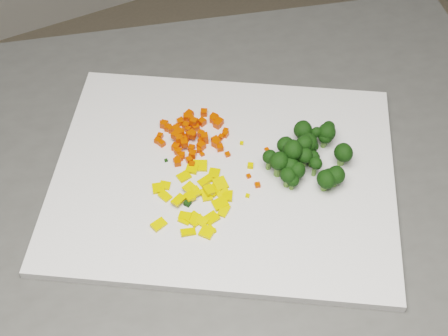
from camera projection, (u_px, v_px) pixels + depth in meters
name	position (u px, v px, depth m)	size (l,w,h in m)	color
counter_block	(196.00, 320.00, 1.27)	(1.09, 0.77, 0.90)	#454542
cutting_board	(224.00, 175.00, 0.92)	(0.50, 0.39, 0.01)	silver
carrot_pile	(192.00, 132.00, 0.95)	(0.11, 0.11, 0.03)	red
pepper_pile	(193.00, 197.00, 0.88)	(0.13, 0.13, 0.02)	gold
broccoli_pile	(306.00, 145.00, 0.91)	(0.13, 0.13, 0.06)	black
carrot_cube_0	(202.00, 141.00, 0.95)	(0.01, 0.01, 0.01)	red
carrot_cube_1	(215.00, 122.00, 0.97)	(0.01, 0.01, 0.01)	red
carrot_cube_2	(218.00, 124.00, 0.97)	(0.01, 0.01, 0.01)	red
carrot_cube_3	(221.00, 137.00, 0.96)	(0.01, 0.01, 0.01)	red
carrot_cube_4	(189.00, 114.00, 0.98)	(0.01, 0.01, 0.01)	red
carrot_cube_5	(163.00, 124.00, 0.97)	(0.01, 0.01, 0.01)	red
carrot_cube_6	(188.00, 129.00, 0.97)	(0.01, 0.01, 0.01)	red
carrot_cube_7	(220.00, 125.00, 0.97)	(0.01, 0.01, 0.01)	red
carrot_cube_8	(160.00, 136.00, 0.96)	(0.01, 0.01, 0.01)	red
carrot_cube_9	(213.00, 119.00, 0.98)	(0.01, 0.01, 0.01)	red
carrot_cube_10	(195.00, 126.00, 0.97)	(0.01, 0.01, 0.01)	red
carrot_cube_11	(180.00, 132.00, 0.95)	(0.01, 0.01, 0.01)	red
carrot_cube_12	(192.00, 165.00, 0.92)	(0.01, 0.01, 0.01)	red
carrot_cube_13	(190.00, 118.00, 0.98)	(0.01, 0.01, 0.01)	red
carrot_cube_14	(176.00, 149.00, 0.94)	(0.01, 0.01, 0.01)	red
carrot_cube_15	(186.00, 126.00, 0.97)	(0.01, 0.01, 0.01)	red
carrot_cube_16	(176.00, 147.00, 0.94)	(0.01, 0.01, 0.01)	red
carrot_cube_17	(176.00, 129.00, 0.96)	(0.01, 0.01, 0.01)	red
carrot_cube_18	(216.00, 140.00, 0.95)	(0.01, 0.01, 0.01)	red
carrot_cube_19	(194.00, 122.00, 0.96)	(0.01, 0.01, 0.01)	red
carrot_cube_20	(189.00, 160.00, 0.93)	(0.01, 0.01, 0.01)	red
carrot_cube_21	(168.00, 128.00, 0.97)	(0.01, 0.01, 0.01)	red
carrot_cube_22	(202.00, 138.00, 0.95)	(0.01, 0.01, 0.01)	red
carrot_cube_23	(178.00, 151.00, 0.94)	(0.01, 0.01, 0.01)	red
carrot_cube_24	(187.00, 117.00, 0.98)	(0.01, 0.01, 0.01)	red
carrot_cube_25	(202.00, 134.00, 0.96)	(0.01, 0.01, 0.01)	red
carrot_cube_26	(170.00, 129.00, 0.96)	(0.01, 0.01, 0.01)	red
carrot_cube_27	(189.00, 134.00, 0.95)	(0.01, 0.01, 0.01)	red
carrot_cube_28	(206.00, 141.00, 0.95)	(0.01, 0.01, 0.01)	red
carrot_cube_29	(184.00, 143.00, 0.93)	(0.01, 0.01, 0.01)	red
carrot_cube_30	(220.00, 121.00, 0.98)	(0.01, 0.01, 0.01)	red
carrot_cube_31	(216.00, 143.00, 0.95)	(0.01, 0.01, 0.01)	red
carrot_cube_32	(178.00, 126.00, 0.97)	(0.01, 0.01, 0.01)	red
carrot_cube_33	(181.00, 158.00, 0.93)	(0.01, 0.01, 0.01)	red
carrot_cube_34	(226.00, 131.00, 0.96)	(0.01, 0.01, 0.01)	red
carrot_cube_35	(216.00, 118.00, 0.98)	(0.01, 0.01, 0.01)	red
carrot_cube_36	(196.00, 127.00, 0.97)	(0.01, 0.01, 0.01)	red
carrot_cube_37	(164.00, 124.00, 0.97)	(0.01, 0.01, 0.01)	red
carrot_cube_38	(204.00, 113.00, 0.99)	(0.01, 0.01, 0.01)	red
carrot_cube_39	(186.00, 138.00, 0.95)	(0.01, 0.01, 0.01)	red
carrot_cube_40	(177.00, 160.00, 0.93)	(0.01, 0.01, 0.01)	red
carrot_cube_41	(191.00, 148.00, 0.94)	(0.01, 0.01, 0.01)	red
carrot_cube_42	(177.00, 162.00, 0.92)	(0.01, 0.01, 0.01)	red
carrot_cube_43	(202.00, 122.00, 0.97)	(0.01, 0.01, 0.01)	red
carrot_cube_44	(182.00, 132.00, 0.95)	(0.01, 0.01, 0.01)	red
carrot_cube_45	(204.00, 137.00, 0.94)	(0.01, 0.01, 0.01)	red
carrot_cube_46	(203.00, 141.00, 0.95)	(0.01, 0.01, 0.01)	red
carrot_cube_47	(182.00, 155.00, 0.93)	(0.01, 0.01, 0.01)	red
carrot_cube_48	(193.00, 135.00, 0.95)	(0.01, 0.01, 0.01)	red
carrot_cube_49	(180.00, 122.00, 0.97)	(0.01, 0.01, 0.01)	red
carrot_cube_50	(192.00, 133.00, 0.95)	(0.01, 0.01, 0.01)	red
carrot_cube_51	(181.00, 120.00, 0.98)	(0.01, 0.01, 0.01)	red
carrot_cube_52	(162.00, 143.00, 0.95)	(0.01, 0.01, 0.01)	red
carrot_cube_53	(201.00, 133.00, 0.95)	(0.01, 0.01, 0.01)	red
carrot_cube_54	(179.00, 154.00, 0.93)	(0.01, 0.01, 0.01)	red
carrot_cube_55	(200.00, 150.00, 0.94)	(0.01, 0.01, 0.01)	red
carrot_cube_56	(220.00, 148.00, 0.94)	(0.01, 0.01, 0.01)	red
carrot_cube_57	(219.00, 122.00, 0.97)	(0.01, 0.01, 0.01)	red
carrot_cube_58	(201.00, 146.00, 0.94)	(0.01, 0.01, 0.01)	red
carrot_cube_59	(225.00, 134.00, 0.96)	(0.01, 0.01, 0.01)	red
carrot_cube_60	(193.00, 154.00, 0.93)	(0.01, 0.01, 0.01)	red
carrot_cube_61	(159.00, 141.00, 0.95)	(0.01, 0.01, 0.01)	red
carrot_cube_62	(158.00, 141.00, 0.95)	(0.01, 0.01, 0.01)	red
carrot_cube_63	(176.00, 135.00, 0.94)	(0.01, 0.01, 0.01)	red
carrot_cube_64	(190.00, 114.00, 0.99)	(0.01, 0.01, 0.01)	red
carrot_cube_65	(179.00, 139.00, 0.94)	(0.01, 0.01, 0.01)	red
carrot_cube_66	(214.00, 117.00, 0.98)	(0.01, 0.01, 0.01)	red
pepper_chunk_0	(224.00, 211.00, 0.87)	(0.02, 0.01, 0.00)	gold
pepper_chunk_1	(205.00, 181.00, 0.90)	(0.02, 0.01, 0.00)	gold
pepper_chunk_2	(209.00, 190.00, 0.89)	(0.02, 0.01, 0.01)	gold
pepper_chunk_3	(227.00, 196.00, 0.89)	(0.01, 0.02, 0.00)	gold
pepper_chunk_4	(211.00, 218.00, 0.86)	(0.02, 0.02, 0.00)	gold
pepper_chunk_5	(185.00, 216.00, 0.86)	(0.02, 0.01, 0.00)	gold
pepper_chunk_6	(197.00, 220.00, 0.86)	(0.02, 0.02, 0.00)	gold
pepper_chunk_7	(214.00, 190.00, 0.89)	(0.02, 0.02, 0.00)	gold
pepper_chunk_8	(200.00, 166.00, 0.92)	(0.02, 0.02, 0.00)	gold
pepper_chunk_9	(224.00, 194.00, 0.89)	(0.01, 0.02, 0.00)	gold
pepper_chunk_10	(190.00, 197.00, 0.88)	(0.01, 0.01, 0.01)	gold
pepper_chunk_11	(195.00, 219.00, 0.86)	(0.02, 0.02, 0.00)	gold
pepper_chunk_12	(220.00, 204.00, 0.88)	(0.02, 0.02, 0.01)	gold
pepper_chunk_13	(202.00, 222.00, 0.86)	(0.01, 0.02, 0.00)	gold
pepper_chunk_14	(220.00, 184.00, 0.90)	(0.02, 0.02, 0.01)	gold
pepper_chunk_15	(214.00, 174.00, 0.91)	(0.02, 0.02, 0.00)	gold
pepper_chunk_16	(207.00, 232.00, 0.85)	(0.02, 0.02, 0.01)	gold
pepper_chunk_17	(159.00, 225.00, 0.86)	(0.02, 0.01, 0.01)	gold
pepper_chunk_18	(158.00, 188.00, 0.90)	(0.02, 0.02, 0.00)	gold
pepper_chunk_19	(210.00, 230.00, 0.85)	(0.01, 0.01, 0.00)	gold
pepper_chunk_20	(188.00, 232.00, 0.85)	(0.02, 0.01, 0.00)	gold
pepper_chunk_21	(207.00, 195.00, 0.89)	(0.02, 0.01, 0.01)	gold
pepper_chunk_22	(179.00, 200.00, 0.88)	(0.02, 0.01, 0.00)	gold
pepper_chunk_23	(196.00, 191.00, 0.89)	(0.02, 0.01, 0.00)	gold
pepper_chunk_24	(186.00, 219.00, 0.86)	(0.02, 0.02, 0.00)	gold
pepper_chunk_25	(190.00, 188.00, 0.89)	(0.02, 0.02, 0.00)	gold
pepper_chunk_26	(184.00, 177.00, 0.91)	(0.02, 0.02, 0.00)	gold
pepper_chunk_27	(192.00, 169.00, 0.92)	(0.01, 0.02, 0.01)	gold
pepper_chunk_28	(165.00, 185.00, 0.90)	(0.02, 0.01, 0.00)	gold
pepper_chunk_29	(165.00, 196.00, 0.89)	(0.02, 0.01, 0.00)	gold
broccoli_floret_0	(324.00, 140.00, 0.94)	(0.03, 0.03, 0.03)	black
broccoli_floret_1	(303.00, 159.00, 0.91)	(0.03, 0.03, 0.04)	black
broccoli_floret_2	(329.00, 180.00, 0.89)	(0.03, 0.03, 0.03)	black
broccoli_floret_3	(325.00, 182.00, 0.88)	(0.04, 0.04, 0.03)	black
broccoli_floret_4	(307.00, 149.00, 0.92)	(0.03, 0.03, 0.04)	black
broccoli_floret_5	(284.00, 149.00, 0.92)	(0.04, 0.04, 0.04)	black
broccoli_floret_6	(328.00, 131.00, 0.95)	(0.02, 0.02, 0.03)	black
broccoli_floret_7	(312.00, 150.00, 0.92)	(0.02, 0.02, 0.03)	black
broccoli_floret_8	(307.00, 147.00, 0.92)	(0.04, 0.04, 0.04)	black
broccoli_floret_9	(305.00, 151.00, 0.92)	(0.03, 0.03, 0.03)	black
broccoli_floret_10	(315.00, 168.00, 0.90)	(0.02, 0.02, 0.03)	black
broccoli_floret_11	(304.00, 146.00, 0.91)	(0.04, 0.04, 0.03)	black
broccoli_floret_12	(342.00, 156.00, 0.91)	(0.04, 0.04, 0.04)	black
broccoli_floret_13	(315.00, 137.00, 0.94)	(0.02, 0.02, 0.03)	black
broccoli_floret_14	(269.00, 161.00, 0.91)	(0.03, 0.03, 0.03)	black
broccoli_floret_15	(335.00, 177.00, 0.89)	(0.04, 0.04, 0.03)	black
broccoli_floret_16	(326.00, 135.00, 0.94)	(0.04, 0.04, 0.04)	black
broccoli_floret_17	(292.00, 183.00, 0.89)	(0.03, 0.03, 0.03)	black
broccoli_floret_18	(278.00, 165.00, 0.90)	(0.04, 0.04, 0.04)	black
broccoli_floret_19	(302.00, 133.00, 0.94)	(0.04, 0.04, 0.04)	black
broccoli_floret_20	(292.00, 153.00, 0.92)	(0.04, 0.04, 0.04)	black
broccoli_floret_21	(296.00, 173.00, 0.89)	(0.03, 0.03, 0.03)	black
broccoli_floret_22	(288.00, 168.00, 0.90)	(0.04, 0.04, 0.03)	black
broccoli_floret_23	(312.00, 160.00, 0.91)	(0.03, 0.03, 0.03)	black
broccoli_floret_24	(287.00, 178.00, 0.89)	(0.03, 0.03, 0.03)	black
broccoli_floret_25	(292.00, 153.00, 0.90)	(0.04, 0.04, 0.04)	black
broccoli_floret_26	(303.00, 148.00, 0.92)	(0.03, 0.03, 0.03)	black
stray_bit_0	(276.00, 166.00, 0.92)	(0.00, 0.00, 0.00)	gold
stray_bit_1	(248.00, 196.00, 0.89)	(0.01, 0.01, 0.00)	gold
stray_bit_2	(250.00, 166.00, 0.92)	(0.01, 0.01, 0.01)	gold
stray_bit_3	(292.00, 179.00, 0.91)	(0.01, 0.01, 0.01)	black
stray_bit_4	(228.00, 154.00, 0.93)	(0.01, 0.01, 0.01)	red
stray_bit_5	(258.00, 185.00, 0.90)	(0.01, 0.01, 0.01)	red
stray_bit_6	(166.00, 160.00, 0.93)	(0.00, 0.00, 0.00)	black
stray_bit_7	(242.00, 143.00, 0.95)	(0.01, 0.01, 0.00)	gold
stray_bit_8	(267.00, 150.00, 0.94)	(0.01, 0.01, 0.00)	red
stray_bit_9	(188.00, 203.00, 0.88)	(0.01, 0.01, 0.01)	black
stray_bit_10	(281.00, 166.00, 0.92)	(0.01, 0.01, 0.01)	black
stray_bit_11	(202.00, 154.00, 0.94)	(0.01, 0.01, 0.00)	red
stray_bit_12	(249.00, 176.00, 0.91)	(0.01, 0.01, 0.00)	red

